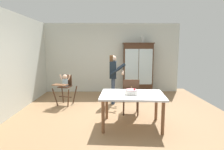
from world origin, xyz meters
TOP-DOWN VIEW (x-y plane):
  - ground_plane at (0.00, 0.00)m, footprint 6.24×6.24m
  - wall_back at (0.00, 2.63)m, footprint 5.32×0.06m
  - wall_left at (-2.63, 0.00)m, footprint 0.06×5.32m
  - china_cabinet at (1.02, 2.37)m, footprint 1.17×0.48m
  - ceramic_vase at (1.19, 2.37)m, footprint 0.13×0.13m
  - high_chair_with_toddler at (-1.45, 0.83)m, footprint 0.71×0.79m
  - adult_person at (0.05, 0.95)m, footprint 0.53×0.51m
  - dining_table at (0.43, -0.82)m, footprint 1.47×1.11m
  - birthday_cake at (0.40, -0.86)m, footprint 0.28×0.28m
  - dining_chair_far_side at (0.48, -0.10)m, footprint 0.48×0.48m

SIDE VIEW (x-z plane):
  - ground_plane at x=0.00m, z-range 0.00..0.00m
  - dining_chair_far_side at x=0.48m, z-range 0.08..1.04m
  - dining_table at x=0.43m, z-range 0.28..1.02m
  - high_chair_with_toddler at x=-1.45m, z-range 0.18..1.13m
  - birthday_cake at x=0.40m, z-range 0.70..0.89m
  - adult_person at x=0.05m, z-range 0.20..1.73m
  - china_cabinet at x=1.02m, z-range 0.01..1.95m
  - wall_back at x=0.00m, z-range 0.00..2.70m
  - wall_left at x=-2.63m, z-range 0.00..2.70m
  - ceramic_vase at x=1.19m, z-range 1.93..2.20m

